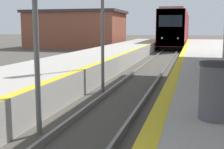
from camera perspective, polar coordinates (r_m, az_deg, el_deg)
train at (r=41.95m, az=11.66°, el=8.22°), size 2.77×22.39×4.46m
signal_mid at (r=11.52m, az=-1.78°, el=12.62°), size 0.36×0.31×4.59m
trash_bin at (r=5.28m, az=18.69°, el=-2.83°), size 0.60×0.60×0.93m
station_building at (r=37.77m, az=-6.51°, el=8.22°), size 11.14×7.40×4.37m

